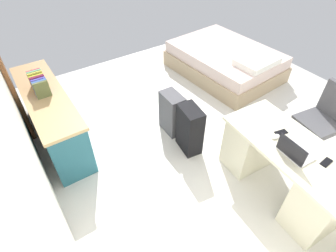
{
  "coord_description": "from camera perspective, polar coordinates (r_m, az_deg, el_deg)",
  "views": [
    {
      "loc": [
        -2.07,
        2.04,
        2.7
      ],
      "look_at": [
        -0.14,
        0.76,
        0.6
      ],
      "focal_mm": 28.83,
      "sensor_mm": 36.0,
      "label": 1
    }
  ],
  "objects": [
    {
      "name": "suitcase_black",
      "position": [
        3.48,
        4.62,
        -0.73
      ],
      "size": [
        0.39,
        0.27,
        0.66
      ],
      "primitive_type": "cube",
      "rotation": [
        0.0,
        0.0,
        -0.14
      ],
      "color": "black",
      "rests_on": "ground_plane"
    },
    {
      "name": "cell_phone_by_mouse",
      "position": [
        3.1,
        22.8,
        -1.25
      ],
      "size": [
        0.1,
        0.15,
        0.01
      ],
      "primitive_type": "cube",
      "rotation": [
        0.0,
        0.0,
        -0.23
      ],
      "color": "black",
      "rests_on": "desk"
    },
    {
      "name": "door_wooden",
      "position": [
        4.1,
        -32.02,
        11.59
      ],
      "size": [
        0.88,
        0.05,
        2.04
      ],
      "primitive_type": "cube",
      "color": "brown",
      "rests_on": "ground_plane"
    },
    {
      "name": "cell_phone_near_laptop",
      "position": [
        2.98,
        30.48,
        -6.63
      ],
      "size": [
        0.08,
        0.14,
        0.01
      ],
      "primitive_type": "cube",
      "rotation": [
        0.0,
        0.0,
        0.08
      ],
      "color": "black",
      "rests_on": "desk"
    },
    {
      "name": "desk",
      "position": [
        3.24,
        23.22,
        -8.11
      ],
      "size": [
        1.48,
        0.75,
        0.72
      ],
      "color": "beige",
      "rests_on": "ground_plane"
    },
    {
      "name": "ground_plane",
      "position": [
        3.96,
        7.99,
        -1.18
      ],
      "size": [
        5.44,
        5.44,
        0.0
      ],
      "primitive_type": "plane",
      "color": "silver"
    },
    {
      "name": "laptop",
      "position": [
        2.87,
        25.09,
        -4.97
      ],
      "size": [
        0.32,
        0.24,
        0.21
      ],
      "color": "#B7B7BC",
      "rests_on": "desk"
    },
    {
      "name": "book_row",
      "position": [
        3.71,
        -25.61,
        8.06
      ],
      "size": [
        0.36,
        0.17,
        0.23
      ],
      "color": "#525C34",
      "rests_on": "credenza"
    },
    {
      "name": "suitcase_spare_grey",
      "position": [
        3.76,
        0.85,
        2.73
      ],
      "size": [
        0.37,
        0.23,
        0.61
      ],
      "primitive_type": "cube",
      "rotation": [
        0.0,
        0.0,
        -0.03
      ],
      "color": "#4C4C51",
      "rests_on": "ground_plane"
    },
    {
      "name": "wall_back",
      "position": [
        2.45,
        -31.34,
        3.28
      ],
      "size": [
        4.44,
        0.1,
        2.8
      ],
      "primitive_type": "cube",
      "color": "white",
      "rests_on": "ground_plane"
    },
    {
      "name": "computer_mouse",
      "position": [
        3.01,
        21.82,
        -2.07
      ],
      "size": [
        0.07,
        0.1,
        0.03
      ],
      "primitive_type": "ellipsoid",
      "rotation": [
        0.0,
        0.0,
        -0.07
      ],
      "color": "white",
      "rests_on": "desk"
    },
    {
      "name": "credenza",
      "position": [
        3.9,
        -23.26,
        1.74
      ],
      "size": [
        1.8,
        0.48,
        0.75
      ],
      "color": "#235B6B",
      "rests_on": "ground_plane"
    },
    {
      "name": "bed",
      "position": [
        5.22,
        11.98,
        13.24
      ],
      "size": [
        1.99,
        1.53,
        0.58
      ],
      "color": "tan",
      "rests_on": "ground_plane"
    },
    {
      "name": "office_chair",
      "position": [
        3.92,
        29.54,
        0.32
      ],
      "size": [
        0.52,
        0.52,
        0.94
      ],
      "color": "black",
      "rests_on": "ground_plane"
    },
    {
      "name": "figurine_small",
      "position": [
        4.09,
        -26.77,
        10.04
      ],
      "size": [
        0.08,
        0.08,
        0.11
      ],
      "primitive_type": "cone",
      "color": "gold",
      "rests_on": "credenza"
    }
  ]
}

